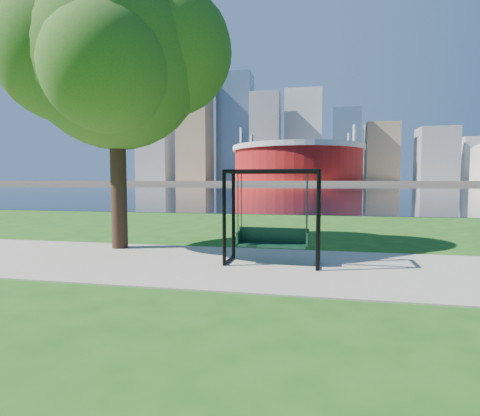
# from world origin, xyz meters

# --- Properties ---
(ground) EXTENTS (900.00, 900.00, 0.00)m
(ground) POSITION_xyz_m (0.00, 0.00, 0.00)
(ground) COLOR #1E5114
(ground) RESTS_ON ground
(path) EXTENTS (120.00, 4.00, 0.03)m
(path) POSITION_xyz_m (0.00, -0.50, 0.01)
(path) COLOR #9E937F
(path) RESTS_ON ground
(river) EXTENTS (900.00, 180.00, 0.02)m
(river) POSITION_xyz_m (0.00, 102.00, 0.01)
(river) COLOR black
(river) RESTS_ON ground
(far_bank) EXTENTS (900.00, 228.00, 2.00)m
(far_bank) POSITION_xyz_m (0.00, 306.00, 1.00)
(far_bank) COLOR #937F60
(far_bank) RESTS_ON ground
(stadium) EXTENTS (83.00, 83.00, 32.00)m
(stadium) POSITION_xyz_m (-10.00, 235.00, 14.23)
(stadium) COLOR maroon
(stadium) RESTS_ON far_bank
(skyline) EXTENTS (392.00, 66.00, 96.50)m
(skyline) POSITION_xyz_m (-4.27, 319.39, 35.89)
(skyline) COLOR gray
(skyline) RESTS_ON far_bank
(swing) EXTENTS (2.06, 0.94, 2.08)m
(swing) POSITION_xyz_m (0.60, -0.29, 1.01)
(swing) COLOR black
(swing) RESTS_ON ground
(park_tree) EXTENTS (5.92, 5.34, 7.35)m
(park_tree) POSITION_xyz_m (-3.74, 0.93, 5.10)
(park_tree) COLOR black
(park_tree) RESTS_ON ground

